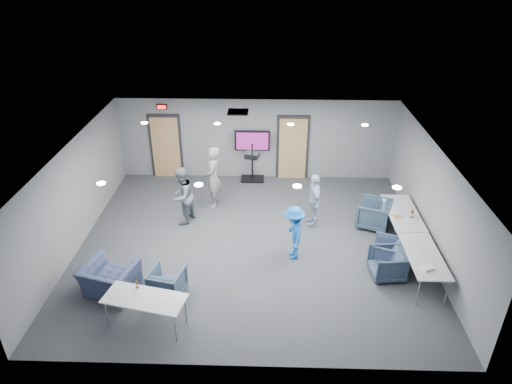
{
  "coord_description": "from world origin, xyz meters",
  "views": [
    {
      "loc": [
        0.41,
        -9.96,
        6.97
      ],
      "look_at": [
        0.09,
        0.66,
        1.2
      ],
      "focal_mm": 32.0,
      "sensor_mm": 36.0,
      "label": 1
    }
  ],
  "objects_px": {
    "person_c": "(314,200)",
    "chair_right_c": "(387,264)",
    "person_d": "(294,233)",
    "chair_front_a": "(167,282)",
    "table_right_a": "(403,213)",
    "person_b": "(182,196)",
    "chair_front_b": "(110,279)",
    "bottle_right": "(412,214)",
    "chair_right_b": "(387,252)",
    "person_a": "(213,177)",
    "table_right_b": "(424,256)",
    "table_front_left": "(145,300)",
    "chair_right_a": "(373,214)",
    "tv_stand": "(252,153)",
    "bottle_front": "(137,284)",
    "projector": "(252,155)"
  },
  "relations": [
    {
      "from": "person_b",
      "to": "table_right_b",
      "type": "height_order",
      "value": "person_b"
    },
    {
      "from": "person_b",
      "to": "person_c",
      "type": "bearing_deg",
      "value": 107.66
    },
    {
      "from": "chair_right_b",
      "to": "table_right_a",
      "type": "bearing_deg",
      "value": 174.38
    },
    {
      "from": "chair_right_a",
      "to": "person_c",
      "type": "bearing_deg",
      "value": -69.89
    },
    {
      "from": "person_a",
      "to": "person_b",
      "type": "xyz_separation_m",
      "value": [
        -0.77,
        -0.98,
        -0.1
      ]
    },
    {
      "from": "tv_stand",
      "to": "table_front_left",
      "type": "bearing_deg",
      "value": -105.9
    },
    {
      "from": "person_b",
      "to": "person_a",
      "type": "bearing_deg",
      "value": 159.69
    },
    {
      "from": "person_d",
      "to": "chair_front_a",
      "type": "xyz_separation_m",
      "value": [
        -2.88,
        -1.49,
        -0.39
      ]
    },
    {
      "from": "chair_right_c",
      "to": "bottle_front",
      "type": "relative_size",
      "value": 3.32
    },
    {
      "from": "person_a",
      "to": "chair_right_a",
      "type": "xyz_separation_m",
      "value": [
        4.56,
        -1.03,
        -0.55
      ]
    },
    {
      "from": "person_b",
      "to": "chair_front_b",
      "type": "bearing_deg",
      "value": -2.88
    },
    {
      "from": "person_d",
      "to": "chair_right_b",
      "type": "height_order",
      "value": "person_d"
    },
    {
      "from": "chair_right_b",
      "to": "bottle_front",
      "type": "height_order",
      "value": "bottle_front"
    },
    {
      "from": "chair_right_c",
      "to": "tv_stand",
      "type": "xyz_separation_m",
      "value": [
        -3.37,
        4.98,
        0.64
      ]
    },
    {
      "from": "person_c",
      "to": "projector",
      "type": "distance_m",
      "value": 2.43
    },
    {
      "from": "chair_right_b",
      "to": "table_right_a",
      "type": "xyz_separation_m",
      "value": [
        0.65,
        1.25,
        0.36
      ]
    },
    {
      "from": "person_c",
      "to": "person_d",
      "type": "height_order",
      "value": "person_c"
    },
    {
      "from": "person_b",
      "to": "chair_front_a",
      "type": "bearing_deg",
      "value": 20.72
    },
    {
      "from": "person_a",
      "to": "table_right_a",
      "type": "distance_m",
      "value": 5.43
    },
    {
      "from": "person_b",
      "to": "table_front_left",
      "type": "bearing_deg",
      "value": 16.74
    },
    {
      "from": "chair_front_b",
      "to": "bottle_front",
      "type": "height_order",
      "value": "bottle_front"
    },
    {
      "from": "person_a",
      "to": "chair_right_b",
      "type": "relative_size",
      "value": 2.58
    },
    {
      "from": "chair_front_b",
      "to": "bottle_right",
      "type": "height_order",
      "value": "bottle_right"
    },
    {
      "from": "person_b",
      "to": "bottle_front",
      "type": "relative_size",
      "value": 7.25
    },
    {
      "from": "chair_front_b",
      "to": "table_right_b",
      "type": "relative_size",
      "value": 0.61
    },
    {
      "from": "person_d",
      "to": "chair_front_a",
      "type": "distance_m",
      "value": 3.26
    },
    {
      "from": "person_a",
      "to": "person_b",
      "type": "bearing_deg",
      "value": -37.56
    },
    {
      "from": "table_right_a",
      "to": "person_b",
      "type": "bearing_deg",
      "value": 85.19
    },
    {
      "from": "person_b",
      "to": "person_d",
      "type": "distance_m",
      "value": 3.42
    },
    {
      "from": "person_c",
      "to": "person_d",
      "type": "xyz_separation_m",
      "value": [
        -0.62,
        -1.56,
        -0.06
      ]
    },
    {
      "from": "person_a",
      "to": "chair_right_c",
      "type": "xyz_separation_m",
      "value": [
        4.46,
        -3.24,
        -0.59
      ]
    },
    {
      "from": "chair_right_a",
      "to": "person_d",
      "type": "bearing_deg",
      "value": -34.7
    },
    {
      "from": "table_front_left",
      "to": "bottle_right",
      "type": "bearing_deg",
      "value": 40.22
    },
    {
      "from": "person_a",
      "to": "chair_right_b",
      "type": "height_order",
      "value": "person_a"
    },
    {
      "from": "chair_front_a",
      "to": "person_b",
      "type": "bearing_deg",
      "value": -73.7
    },
    {
      "from": "chair_right_b",
      "to": "chair_right_a",
      "type": "bearing_deg",
      "value": -158.2
    },
    {
      "from": "table_right_a",
      "to": "projector",
      "type": "height_order",
      "value": "projector"
    },
    {
      "from": "person_a",
      "to": "chair_right_b",
      "type": "distance_m",
      "value": 5.36
    },
    {
      "from": "chair_right_a",
      "to": "table_right_a",
      "type": "distance_m",
      "value": 0.85
    },
    {
      "from": "person_a",
      "to": "person_b",
      "type": "height_order",
      "value": "person_a"
    },
    {
      "from": "person_d",
      "to": "chair_right_c",
      "type": "height_order",
      "value": "person_d"
    },
    {
      "from": "person_a",
      "to": "person_b",
      "type": "distance_m",
      "value": 1.25
    },
    {
      "from": "table_right_b",
      "to": "chair_front_b",
      "type": "bearing_deg",
      "value": 95.01
    },
    {
      "from": "chair_front_a",
      "to": "projector",
      "type": "xyz_separation_m",
      "value": [
        1.82,
        2.37,
        2.07
      ]
    },
    {
      "from": "person_a",
      "to": "chair_right_b",
      "type": "xyz_separation_m",
      "value": [
        4.56,
        -2.74,
        -0.61
      ]
    },
    {
      "from": "table_right_a",
      "to": "chair_front_a",
      "type": "bearing_deg",
      "value": 113.67
    },
    {
      "from": "person_c",
      "to": "projector",
      "type": "height_order",
      "value": "projector"
    },
    {
      "from": "person_c",
      "to": "chair_right_c",
      "type": "height_order",
      "value": "person_c"
    },
    {
      "from": "table_right_b",
      "to": "table_front_left",
      "type": "relative_size",
      "value": 1.04
    },
    {
      "from": "chair_right_c",
      "to": "chair_front_a",
      "type": "xyz_separation_m",
      "value": [
        -5.06,
        -0.79,
        -0.02
      ]
    }
  ]
}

